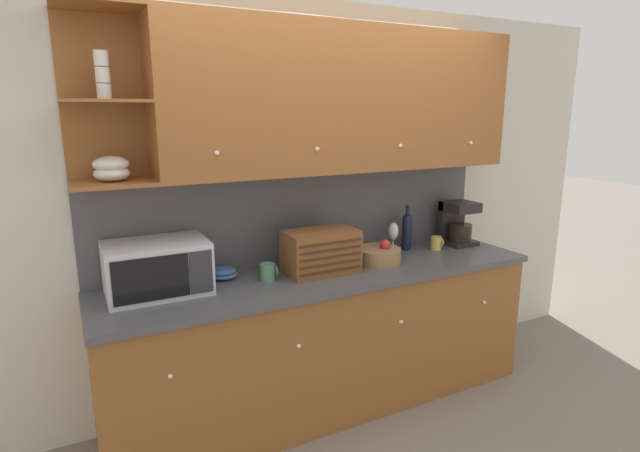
# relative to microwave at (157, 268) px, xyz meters

# --- Properties ---
(ground_plane) EXTENTS (24.00, 24.00, 0.00)m
(ground_plane) POSITION_rel_microwave_xyz_m (1.01, 0.21, -1.07)
(ground_plane) COLOR slate
(wall_back) EXTENTS (5.20, 0.06, 2.60)m
(wall_back) POSITION_rel_microwave_xyz_m (1.01, 0.24, 0.23)
(wall_back) COLOR beige
(wall_back) RESTS_ON ground_plane
(counter_unit) EXTENTS (2.82, 0.66, 0.93)m
(counter_unit) POSITION_rel_microwave_xyz_m (1.01, -0.10, -0.61)
(counter_unit) COLOR #935628
(counter_unit) RESTS_ON ground_plane
(backsplash_panel) EXTENTS (2.80, 0.01, 0.61)m
(backsplash_panel) POSITION_rel_microwave_xyz_m (1.01, 0.21, 0.16)
(backsplash_panel) COLOR #4C4C51
(backsplash_panel) RESTS_ON counter_unit
(upper_cabinets) EXTENTS (2.80, 0.37, 0.89)m
(upper_cabinets) POSITION_rel_microwave_xyz_m (1.18, 0.04, 0.91)
(upper_cabinets) COLOR #935628
(upper_cabinets) RESTS_ON backsplash_panel
(microwave) EXTENTS (0.55, 0.38, 0.29)m
(microwave) POSITION_rel_microwave_xyz_m (0.00, 0.00, 0.00)
(microwave) COLOR silver
(microwave) RESTS_ON counter_unit
(bowl_stack_on_counter) EXTENTS (0.16, 0.16, 0.07)m
(bowl_stack_on_counter) POSITION_rel_microwave_xyz_m (0.40, 0.07, -0.11)
(bowl_stack_on_counter) COLOR #3D5B93
(bowl_stack_on_counter) RESTS_ON counter_unit
(mug) EXTENTS (0.10, 0.09, 0.11)m
(mug) POSITION_rel_microwave_xyz_m (0.62, -0.09, -0.09)
(mug) COLOR #4C845B
(mug) RESTS_ON counter_unit
(bread_box) EXTENTS (0.45, 0.27, 0.27)m
(bread_box) POSITION_rel_microwave_xyz_m (0.97, -0.10, -0.01)
(bread_box) COLOR brown
(bread_box) RESTS_ON counter_unit
(fruit_basket) EXTENTS (0.30, 0.30, 0.16)m
(fruit_basket) POSITION_rel_microwave_xyz_m (1.41, -0.08, -0.09)
(fruit_basket) COLOR #937047
(fruit_basket) RESTS_ON counter_unit
(wine_glass) EXTENTS (0.07, 0.07, 0.22)m
(wine_glass) POSITION_rel_microwave_xyz_m (1.63, 0.06, 0.00)
(wine_glass) COLOR silver
(wine_glass) RESTS_ON counter_unit
(wine_bottle) EXTENTS (0.07, 0.07, 0.33)m
(wine_bottle) POSITION_rel_microwave_xyz_m (1.77, 0.09, -0.00)
(wine_bottle) COLOR black
(wine_bottle) RESTS_ON counter_unit
(mug_blue_second) EXTENTS (0.09, 0.08, 0.10)m
(mug_blue_second) POSITION_rel_microwave_xyz_m (1.96, -0.02, -0.10)
(mug_blue_second) COLOR gold
(mug_blue_second) RESTS_ON counter_unit
(coffee_maker) EXTENTS (0.22, 0.23, 0.33)m
(coffee_maker) POSITION_rel_microwave_xyz_m (2.21, 0.04, 0.02)
(coffee_maker) COLOR black
(coffee_maker) RESTS_ON counter_unit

